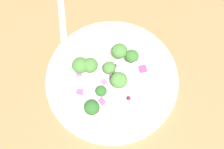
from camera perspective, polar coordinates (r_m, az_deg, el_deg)
name	(u,v)px	position (r cm, az deg, el deg)	size (l,w,h in cm)	color
ground_plane	(99,71)	(52.53, -2.61, 0.78)	(180.00, 180.00, 2.00)	olive
plate	(112,78)	(49.87, 0.00, -0.81)	(23.75, 23.75, 1.70)	white
dressing_pool	(112,77)	(49.47, 0.00, -0.62)	(13.77, 13.77, 0.20)	white
broccoli_floret_0	(119,51)	(49.49, 1.54, 4.84)	(2.89, 2.89, 2.93)	#ADD18E
broccoli_floret_1	(91,108)	(45.67, -4.40, -6.79)	(2.60, 2.60, 2.63)	#9EC684
broccoli_floret_2	(90,65)	(48.57, -4.53, 1.87)	(2.78, 2.78, 2.81)	#8EB77A
broccoli_floret_3	(80,65)	(48.51, -6.53, 1.88)	(3.00, 3.00, 3.04)	#9EC684
broccoli_floret_4	(132,56)	(49.50, 4.11, 3.78)	(2.47, 2.47, 2.50)	#9EC684
broccoli_floret_5	(119,80)	(47.04, 1.44, -1.20)	(2.94, 2.94, 2.98)	#8EB77A
broccoli_floret_6	(109,68)	(47.98, -0.54, 1.38)	(2.32, 2.32, 2.35)	#8EB77A
broccoli_floret_7	(101,91)	(47.33, -2.27, -3.44)	(1.98, 1.98, 2.00)	#9EC684
cranberry_0	(96,109)	(47.20, -3.31, -7.15)	(0.91, 0.91, 0.91)	maroon
cranberry_1	(115,64)	(49.84, 0.55, 2.09)	(0.84, 0.84, 0.84)	#4C0A14
cranberry_2	(129,98)	(47.78, 3.42, -4.90)	(0.76, 0.76, 0.76)	maroon
onion_bit_0	(113,74)	(49.15, 0.11, 0.08)	(1.26, 1.38, 0.52)	#A35B93
onion_bit_1	(80,92)	(48.40, -6.62, -3.58)	(0.92, 1.20, 0.55)	#934C84
onion_bit_2	(102,102)	(47.64, -2.04, -5.57)	(1.09, 0.91, 0.55)	#934C84
onion_bit_3	(143,71)	(49.64, 6.35, 0.76)	(1.36, 1.29, 0.37)	#843D75
onion_bit_4	(78,73)	(49.76, -6.91, 0.32)	(1.26, 0.97, 0.38)	#A35B93
onion_bit_5	(104,82)	(48.68, -1.67, -1.50)	(0.86, 0.89, 0.36)	#A35B93
fork	(63,24)	(56.68, -10.11, 10.10)	(18.47, 6.31, 0.50)	silver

